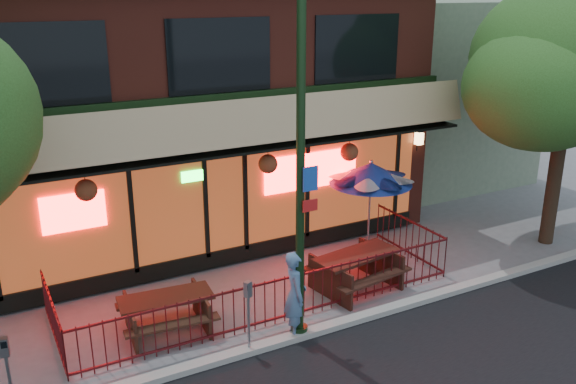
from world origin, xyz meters
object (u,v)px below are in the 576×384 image
(street_light, at_px, (301,180))
(parking_meter_far, at_px, (7,366))
(parking_meter_near, at_px, (248,305))
(pedestrian, at_px, (295,294))
(picnic_table_left, at_px, (166,308))
(picnic_table_right, at_px, (356,266))
(street_tree_right, at_px, (571,51))
(patio_umbrella, at_px, (371,173))

(street_light, xyz_separation_m, parking_meter_far, (-5.09, -0.08, -2.15))
(parking_meter_near, bearing_deg, pedestrian, 7.13)
(street_light, height_order, pedestrian, street_light)
(street_light, relative_size, parking_meter_near, 4.82)
(picnic_table_left, relative_size, picnic_table_right, 0.88)
(street_tree_right, xyz_separation_m, patio_umbrella, (-4.44, 1.81, -2.93))
(street_light, xyz_separation_m, patio_umbrella, (3.60, 2.80, -1.12))
(pedestrian, distance_m, parking_meter_far, 5.02)
(picnic_table_right, height_order, parking_meter_far, parking_meter_far)
(picnic_table_left, height_order, parking_meter_near, parking_meter_near)
(street_light, distance_m, parking_meter_near, 2.43)
(street_tree_right, bearing_deg, parking_meter_far, -175.36)
(patio_umbrella, height_order, pedestrian, patio_umbrella)
(patio_umbrella, distance_m, pedestrian, 4.72)
(picnic_table_right, bearing_deg, picnic_table_left, 176.66)
(patio_umbrella, bearing_deg, picnic_table_right, -132.16)
(street_light, xyz_separation_m, picnic_table_left, (-2.20, 1.35, -2.65))
(street_tree_right, relative_size, picnic_table_right, 3.23)
(picnic_table_right, xyz_separation_m, patio_umbrella, (1.54, 1.70, 1.47))
(picnic_table_left, height_order, pedestrian, pedestrian)
(street_tree_right, distance_m, picnic_table_right, 7.43)
(picnic_table_right, bearing_deg, parking_meter_near, -159.55)
(parking_meter_far, bearing_deg, picnic_table_right, 9.38)
(picnic_table_right, xyz_separation_m, pedestrian, (-2.12, -1.05, 0.33))
(pedestrian, bearing_deg, picnic_table_left, 76.04)
(street_tree_right, xyz_separation_m, parking_meter_near, (-9.15, -1.07, -3.98))
(street_light, bearing_deg, street_tree_right, 7.01)
(street_tree_right, bearing_deg, pedestrian, -173.41)
(picnic_table_right, bearing_deg, street_light, -151.82)
(parking_meter_near, bearing_deg, parking_meter_far, -180.00)
(patio_umbrella, bearing_deg, street_light, -142.08)
(picnic_table_left, relative_size, patio_umbrella, 0.80)
(street_tree_right, distance_m, parking_meter_far, 13.75)
(street_tree_right, height_order, patio_umbrella, street_tree_right)
(patio_umbrella, bearing_deg, pedestrian, -143.10)
(parking_meter_near, bearing_deg, patio_umbrella, 31.48)
(patio_umbrella, height_order, parking_meter_near, patio_umbrella)
(picnic_table_left, bearing_deg, pedestrian, -31.28)
(street_light, bearing_deg, patio_umbrella, 37.92)
(pedestrian, height_order, parking_meter_near, pedestrian)
(patio_umbrella, bearing_deg, parking_meter_far, -161.65)
(street_light, distance_m, parking_meter_far, 5.52)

